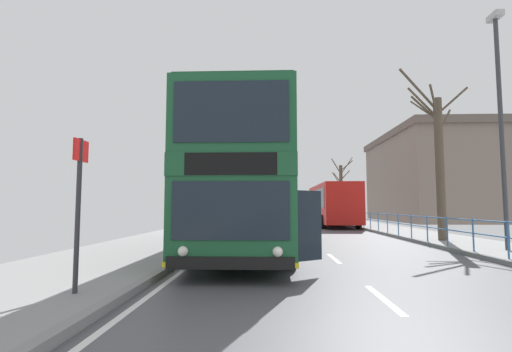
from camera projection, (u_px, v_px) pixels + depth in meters
The scene contains 8 objects.
double_decker_bus_main at pixel (248, 185), 12.79m from camera, with size 3.32×11.33×4.30m.
background_bus_far_lane at pixel (332, 204), 28.91m from camera, with size 2.70×10.17×3.16m.
pedestrian_railing_far_kerb at pixel (398, 221), 18.33m from camera, with size 0.05×27.22×1.02m.
bus_stop_sign_near at pixel (79, 196), 6.09m from camera, with size 0.08×0.44×2.52m.
street_lamp_far_side at pixel (500, 110), 12.17m from camera, with size 0.28×0.60×7.84m.
bare_tree_far_00 at pixel (438, 160), 15.56m from camera, with size 2.57×2.08×7.27m.
bare_tree_far_01 at pixel (341, 190), 40.46m from camera, with size 2.23×2.24×6.73m.
background_building_00 at pixel (434, 177), 39.74m from camera, with size 10.32×17.45×9.36m.
Camera 1 is at (-1.87, -3.77, 1.53)m, focal length 26.07 mm.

